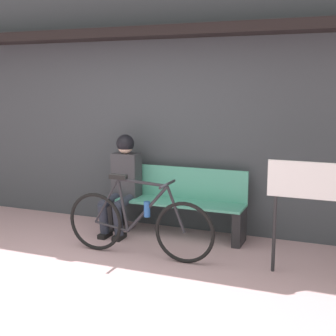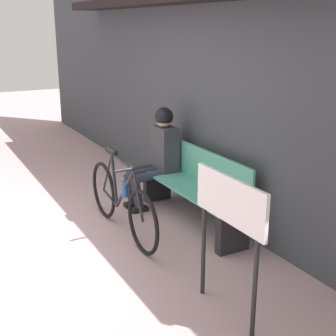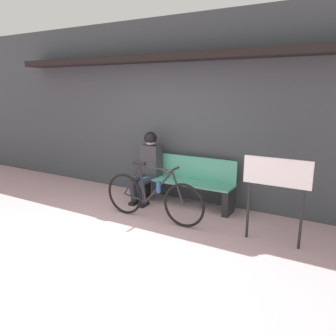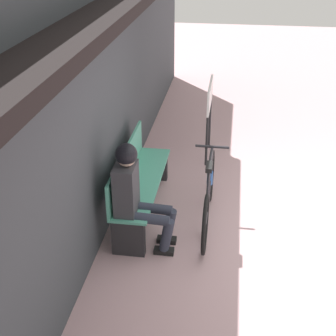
# 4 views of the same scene
# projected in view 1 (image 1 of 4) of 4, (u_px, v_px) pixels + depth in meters

# --- Properties ---
(ground_plane) EXTENTS (24.00, 24.00, 0.00)m
(ground_plane) POSITION_uv_depth(u_px,v_px,m) (57.00, 290.00, 4.33)
(ground_plane) COLOR #C69EA3
(storefront_wall) EXTENTS (12.00, 0.56, 3.20)m
(storefront_wall) POSITION_uv_depth(u_px,v_px,m) (153.00, 101.00, 6.10)
(storefront_wall) COLOR #3D4247
(storefront_wall) RESTS_ON ground_plane
(park_bench_near) EXTENTS (1.76, 0.42, 0.85)m
(park_bench_near) POSITION_uv_depth(u_px,v_px,m) (176.00, 203.00, 5.86)
(park_bench_near) COLOR #51A88E
(park_bench_near) RESTS_ON ground_plane
(bicycle) EXTENTS (1.74, 0.40, 0.90)m
(bicycle) POSITION_uv_depth(u_px,v_px,m) (138.00, 223.00, 5.11)
(bicycle) COLOR black
(bicycle) RESTS_ON ground_plane
(person_seated) EXTENTS (0.34, 0.64, 1.25)m
(person_seated) POSITION_uv_depth(u_px,v_px,m) (123.00, 177.00, 5.94)
(person_seated) COLOR #2D3342
(person_seated) RESTS_ON ground_plane
(signboard) EXTENTS (0.84, 0.04, 1.15)m
(signboard) POSITION_uv_depth(u_px,v_px,m) (312.00, 191.00, 4.49)
(signboard) COLOR #232326
(signboard) RESTS_ON ground_plane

